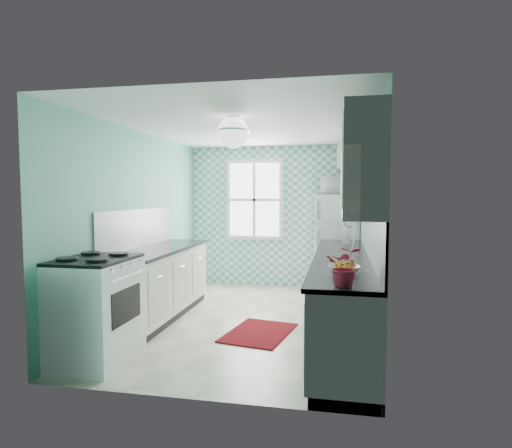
% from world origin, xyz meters
% --- Properties ---
extents(floor, '(3.00, 4.40, 0.02)m').
position_xyz_m(floor, '(0.00, 0.00, -0.01)').
color(floor, beige).
rests_on(floor, ground).
extents(ceiling, '(3.00, 4.40, 0.02)m').
position_xyz_m(ceiling, '(0.00, 0.00, 2.51)').
color(ceiling, white).
rests_on(ceiling, wall_back).
extents(wall_back, '(3.00, 0.02, 2.50)m').
position_xyz_m(wall_back, '(0.00, 2.21, 1.25)').
color(wall_back, '#5CAE96').
rests_on(wall_back, floor).
extents(wall_front, '(3.00, 0.02, 2.50)m').
position_xyz_m(wall_front, '(0.00, -2.21, 1.25)').
color(wall_front, '#5CAE96').
rests_on(wall_front, floor).
extents(wall_left, '(0.02, 4.40, 2.50)m').
position_xyz_m(wall_left, '(-1.51, 0.00, 1.25)').
color(wall_left, '#5CAE96').
rests_on(wall_left, floor).
extents(wall_right, '(0.02, 4.40, 2.50)m').
position_xyz_m(wall_right, '(1.51, 0.00, 1.25)').
color(wall_right, '#5CAE96').
rests_on(wall_right, floor).
extents(accent_wall, '(3.00, 0.01, 2.50)m').
position_xyz_m(accent_wall, '(0.00, 2.19, 1.25)').
color(accent_wall, '#59ADA7').
rests_on(accent_wall, wall_back).
extents(window, '(1.04, 0.05, 1.44)m').
position_xyz_m(window, '(-0.35, 2.16, 1.55)').
color(window, white).
rests_on(window, wall_back).
extents(backsplash_right, '(0.02, 3.60, 0.51)m').
position_xyz_m(backsplash_right, '(1.49, -0.40, 1.20)').
color(backsplash_right, white).
rests_on(backsplash_right, wall_right).
extents(backsplash_left, '(0.02, 2.15, 0.51)m').
position_xyz_m(backsplash_left, '(-1.49, -0.07, 1.20)').
color(backsplash_left, white).
rests_on(backsplash_left, wall_left).
extents(upper_cabinets_right, '(0.33, 3.20, 0.90)m').
position_xyz_m(upper_cabinets_right, '(1.33, -0.60, 1.90)').
color(upper_cabinets_right, silver).
rests_on(upper_cabinets_right, wall_right).
extents(upper_cabinet_fridge, '(0.40, 0.74, 0.40)m').
position_xyz_m(upper_cabinet_fridge, '(1.30, 1.83, 2.25)').
color(upper_cabinet_fridge, silver).
rests_on(upper_cabinet_fridge, wall_right).
extents(ceiling_light, '(0.34, 0.34, 0.35)m').
position_xyz_m(ceiling_light, '(0.00, -0.80, 2.32)').
color(ceiling_light, silver).
rests_on(ceiling_light, ceiling).
extents(base_cabinets_right, '(0.60, 3.60, 0.90)m').
position_xyz_m(base_cabinets_right, '(1.20, -0.40, 0.45)').
color(base_cabinets_right, white).
rests_on(base_cabinets_right, floor).
extents(countertop_right, '(0.63, 3.60, 0.04)m').
position_xyz_m(countertop_right, '(1.19, -0.40, 0.92)').
color(countertop_right, black).
rests_on(countertop_right, base_cabinets_right).
extents(base_cabinets_left, '(0.60, 2.15, 0.90)m').
position_xyz_m(base_cabinets_left, '(-1.20, -0.07, 0.45)').
color(base_cabinets_left, white).
rests_on(base_cabinets_left, floor).
extents(countertop_left, '(0.63, 2.15, 0.04)m').
position_xyz_m(countertop_left, '(-1.19, -0.07, 0.92)').
color(countertop_left, black).
rests_on(countertop_left, base_cabinets_left).
extents(fridge, '(0.72, 0.71, 1.64)m').
position_xyz_m(fridge, '(1.11, 1.80, 0.82)').
color(fridge, silver).
rests_on(fridge, floor).
extents(stove, '(0.67, 0.84, 1.02)m').
position_xyz_m(stove, '(-1.20, -1.62, 0.53)').
color(stove, white).
rests_on(stove, floor).
extents(sink, '(0.43, 0.36, 0.53)m').
position_xyz_m(sink, '(1.20, 0.66, 0.93)').
color(sink, silver).
rests_on(sink, countertop_right).
extents(rug, '(0.85, 1.08, 0.02)m').
position_xyz_m(rug, '(0.23, -0.49, 0.01)').
color(rug, maroon).
rests_on(rug, floor).
extents(dish_towel, '(0.07, 0.24, 0.37)m').
position_xyz_m(dish_towel, '(0.89, 0.11, 0.48)').
color(dish_towel, '#51A9A9').
rests_on(dish_towel, base_cabinets_right).
extents(fruit_bowl, '(0.31, 0.31, 0.07)m').
position_xyz_m(fruit_bowl, '(1.20, -1.47, 0.98)').
color(fruit_bowl, silver).
rests_on(fruit_bowl, countertop_right).
extents(potted_plant, '(0.31, 0.28, 0.31)m').
position_xyz_m(potted_plant, '(1.20, -2.05, 1.10)').
color(potted_plant, '#A5041F').
rests_on(potted_plant, countertop_right).
extents(soap_bottle, '(0.12, 0.12, 0.20)m').
position_xyz_m(soap_bottle, '(1.25, 0.79, 1.04)').
color(soap_bottle, '#95ADBF').
rests_on(soap_bottle, countertop_right).
extents(microwave, '(0.55, 0.38, 0.30)m').
position_xyz_m(microwave, '(1.11, 1.80, 1.79)').
color(microwave, silver).
rests_on(microwave, fridge).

